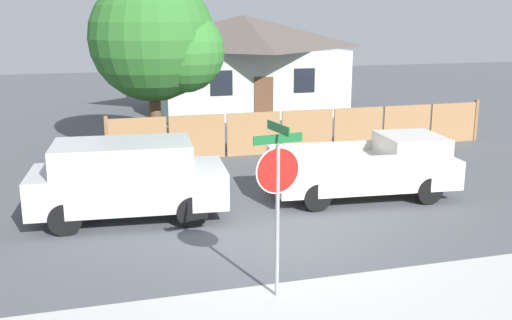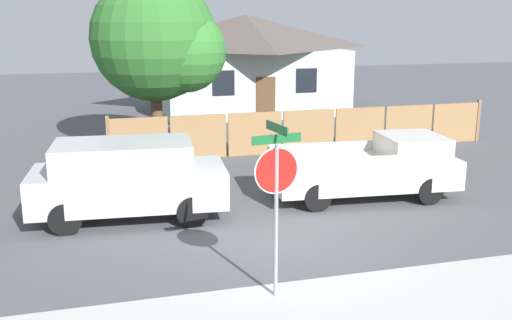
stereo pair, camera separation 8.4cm
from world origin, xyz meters
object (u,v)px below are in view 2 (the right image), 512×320
at_px(red_suv, 128,178).
at_px(orange_pickup, 371,168).
at_px(house, 246,61).
at_px(oak_tree, 160,41).
at_px(stop_sign, 276,182).

bearing_deg(red_suv, orange_pickup, 4.73).
height_order(red_suv, orange_pickup, red_suv).
height_order(house, oak_tree, oak_tree).
height_order(house, stop_sign, house).
bearing_deg(stop_sign, house, 68.95).
xyz_separation_m(orange_pickup, stop_sign, (-4.11, -4.78, 1.24)).
distance_m(oak_tree, stop_sign, 11.67).
relative_size(red_suv, orange_pickup, 0.94).
relative_size(oak_tree, stop_sign, 2.00).
bearing_deg(red_suv, stop_sign, -60.78).
bearing_deg(red_suv, oak_tree, 81.04).
distance_m(red_suv, orange_pickup, 6.28).
height_order(orange_pickup, stop_sign, stop_sign).
distance_m(oak_tree, red_suv, 7.48).
xyz_separation_m(house, red_suv, (-6.89, -15.45, -1.43)).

